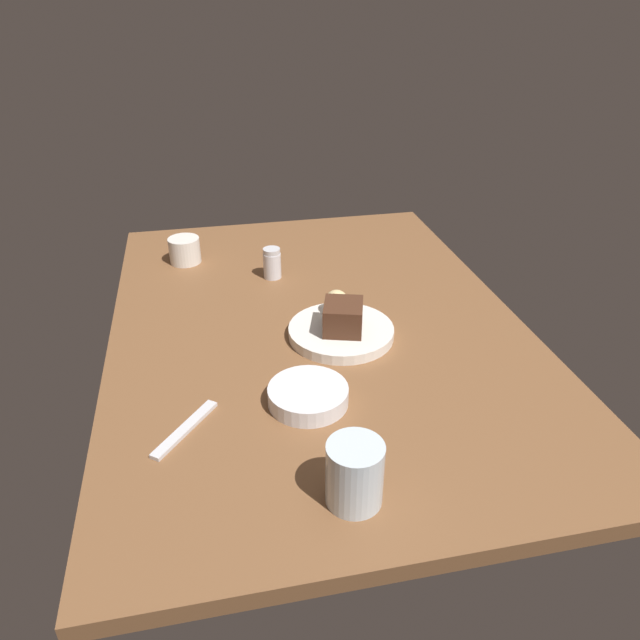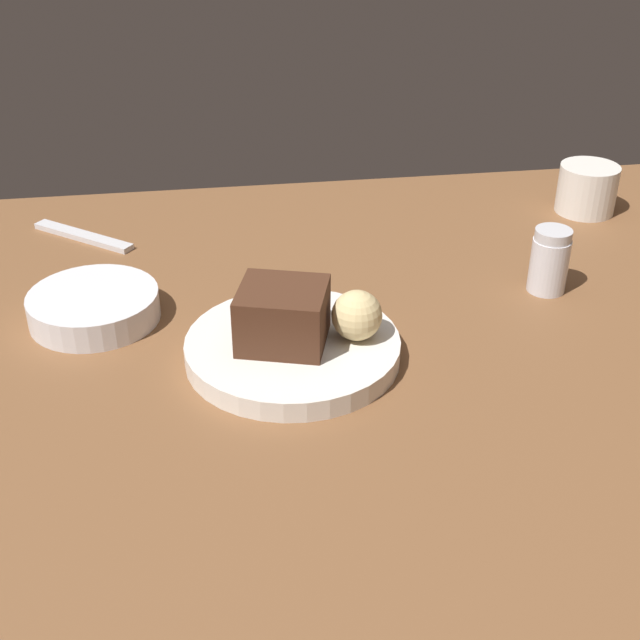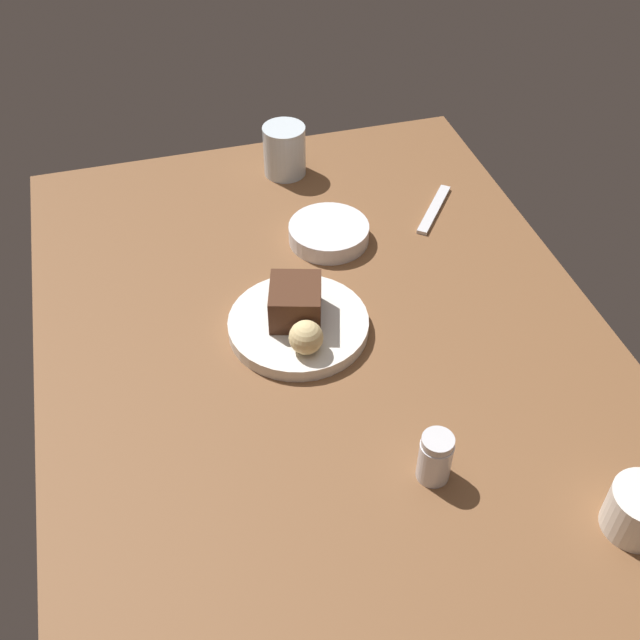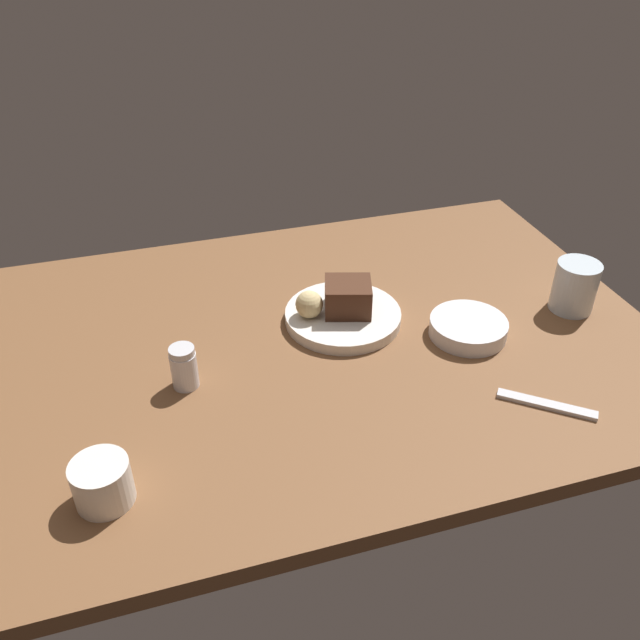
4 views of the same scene
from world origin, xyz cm
name	(u,v)px [view 4 (image 4 of 4)]	position (x,y,z in cm)	size (l,w,h in cm)	color
dining_table	(316,345)	(0.00, 0.00, 1.50)	(120.00, 84.00, 3.00)	brown
dessert_plate	(343,316)	(6.22, 3.50, 4.05)	(21.04, 21.04, 2.10)	white
chocolate_cake_slice	(348,297)	(7.12, 3.64, 7.98)	(7.48, 8.20, 5.76)	#472819
bread_roll	(311,304)	(0.24, 3.94, 7.57)	(4.94, 4.94, 4.94)	#DBC184
salt_shaker	(184,367)	(-23.49, -6.20, 6.63)	(4.24, 4.24, 7.36)	silver
water_glass	(575,287)	(48.30, -4.82, 7.77)	(7.92, 7.92, 9.54)	silver
side_bowl	(468,328)	(25.96, -6.95, 4.53)	(13.62, 13.62, 3.07)	silver
coffee_cup	(102,483)	(-36.67, -26.46, 6.18)	(7.73, 7.73, 6.35)	silver
dessert_spoon	(547,405)	(29.00, -27.42, 3.35)	(15.00, 1.80, 0.70)	silver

